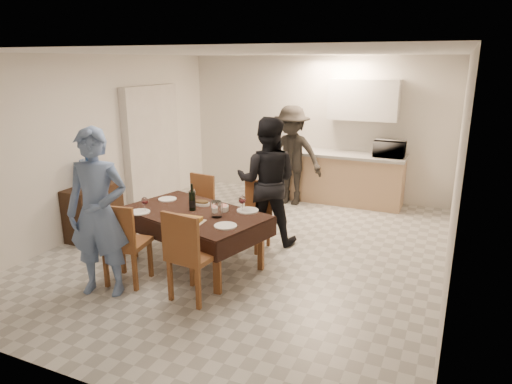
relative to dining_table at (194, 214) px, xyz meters
The scene contains 33 objects.
floor 1.05m from the dining_table, 57.09° to the left, with size 5.00×6.00×0.02m, color beige.
ceiling 2.10m from the dining_table, 57.09° to the left, with size 5.00×6.00×0.02m, color white.
wall_back 3.76m from the dining_table, 83.17° to the left, with size 5.00×0.02×2.60m, color silver.
wall_front 2.44m from the dining_table, 79.22° to the right, with size 5.00×0.02×2.60m, color silver.
wall_left 2.26m from the dining_table, 161.67° to the left, with size 0.02×6.00×2.60m, color silver.
wall_right 3.09m from the dining_table, 13.05° to the left, with size 0.02×6.00×2.60m, color silver.
stub_partition 2.76m from the dining_table, 136.44° to the left, with size 0.15×1.40×2.10m, color silver.
kitchen_base_cabinet 3.53m from the dining_table, 72.79° to the left, with size 2.20×0.60×0.86m, color tan.
kitchen_worktop 3.53m from the dining_table, 72.79° to the left, with size 2.24×0.64×0.05m, color #9F9F9B.
upper_cabinet 3.93m from the dining_table, 69.04° to the left, with size 1.20×0.34×0.70m, color white.
dining_table is the anchor object (origin of this frame).
chair_near_left 0.96m from the dining_table, 118.05° to the right, with size 0.52×0.52×0.54m.
chair_near_right 0.96m from the dining_table, 62.02° to the right, with size 0.51×0.51×0.55m.
chair_far_left 0.81m from the dining_table, 124.18° to the left, with size 0.47×0.47×0.50m.
chair_far_right 0.81m from the dining_table, 55.80° to the left, with size 0.46×0.46×0.50m.
console 1.87m from the dining_table, behind, with size 0.42×0.83×0.77m, color #311D10.
water_jug 1.87m from the dining_table, behind, with size 0.26×0.26×0.39m, color #3864AF.
wine_bottle 0.22m from the dining_table, 135.00° to the left, with size 0.09×0.09×0.34m, color black, non-canonical shape.
water_pitcher 0.38m from the dining_table, ahead, with size 0.13×0.13×0.20m, color white.
savoury_tart 0.40m from the dining_table, 75.26° to the right, with size 0.43×0.32×0.05m, color gold.
salad_bowl 0.36m from the dining_table, 30.96° to the left, with size 0.17×0.17×0.07m, color white.
mushroom_dish 0.29m from the dining_table, 100.12° to the left, with size 0.20×0.20×0.04m, color white.
wine_glass_a 0.62m from the dining_table, 155.56° to the right, with size 0.09×0.09×0.19m, color white, non-canonical shape.
wine_glass_b 0.62m from the dining_table, 24.44° to the left, with size 0.09×0.09×0.21m, color white, non-canonical shape.
wine_glass_c 0.38m from the dining_table, 123.69° to the left, with size 0.09×0.09×0.20m, color white, non-canonical shape.
plate_near_left 0.67m from the dining_table, 153.43° to the right, with size 0.26×0.26×0.01m, color white.
plate_near_right 0.67m from the dining_table, 26.57° to the right, with size 0.26×0.26×0.02m, color white.
plate_far_left 0.67m from the dining_table, 153.43° to the left, with size 0.25×0.25×0.01m, color white.
plate_far_right 0.67m from the dining_table, 26.57° to the left, with size 0.27×0.27×0.02m, color white.
microwave 3.86m from the dining_table, 61.03° to the left, with size 0.51×0.35×0.28m, color white.
person_near 1.21m from the dining_table, 117.65° to the right, with size 0.68×0.45×1.86m, color #5E7AAE.
person_far 1.21m from the dining_table, 62.35° to the left, with size 0.87×0.68×1.79m, color black.
person_kitchen 2.93m from the dining_table, 85.26° to the left, with size 1.14×0.65×1.76m, color black.
Camera 1 is at (2.45, -5.29, 2.52)m, focal length 32.00 mm.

